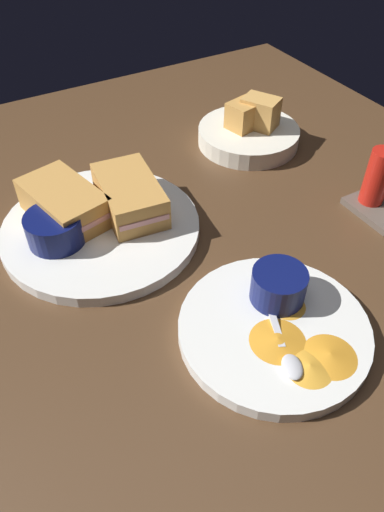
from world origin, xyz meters
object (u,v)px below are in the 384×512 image
object	(u,v)px
ramekin_light_gravy	(279,285)
bread_basket_rear	(249,131)
sandwich_half_far	(64,203)
plate_sandwich_main	(101,229)
ramekin_dark_sauce	(55,228)
plate_chips_companion	(274,329)
spoon_by_dark_ramekin	(96,221)
spoon_by_gravy_ramekin	(285,358)
sandwich_half_near	(130,195)

from	to	relation	value
ramekin_light_gravy	bread_basket_rear	distance (cm)	38.19
sandwich_half_far	plate_sandwich_main	bearing A→B (deg)	41.29
plate_sandwich_main	ramekin_dark_sauce	distance (cm)	6.94
ramekin_dark_sauce	ramekin_light_gravy	world-z (taller)	same
plate_chips_companion	spoon_by_dark_ramekin	bearing A→B (deg)	-158.18
sandwich_half_far	bread_basket_rear	size ratio (longest dim) A/B	0.82
sandwich_half_far	ramekin_light_gravy	size ratio (longest dim) A/B	2.22
spoon_by_dark_ramekin	spoon_by_gravy_ramekin	distance (cm)	32.74
plate_sandwich_main	plate_chips_companion	world-z (taller)	same
ramekin_light_gravy	bread_basket_rear	world-z (taller)	bread_basket_rear
ramekin_dark_sauce	spoon_by_dark_ramekin	world-z (taller)	ramekin_dark_sauce
plate_sandwich_main	sandwich_half_near	world-z (taller)	sandwich_half_near
sandwich_half_near	spoon_by_dark_ramekin	size ratio (longest dim) A/B	1.40
sandwich_half_near	spoon_by_gravy_ramekin	world-z (taller)	sandwich_half_near
ramekin_dark_sauce	plate_chips_companion	xyz separation A→B (cm)	(26.27, 16.71, -2.99)
sandwich_half_far	spoon_by_gravy_ramekin	size ratio (longest dim) A/B	1.51
ramekin_dark_sauce	bread_basket_rear	xyz separation A→B (cm)	(-10.16, 38.41, -1.45)
spoon_by_gravy_ramekin	bread_basket_rear	distance (cm)	47.12
sandwich_half_far	ramekin_dark_sauce	size ratio (longest dim) A/B	1.88
sandwich_half_near	plate_sandwich_main	bearing A→B (deg)	-78.71
plate_sandwich_main	ramekin_dark_sauce	world-z (taller)	ramekin_dark_sauce
sandwich_half_near	ramekin_light_gravy	xyz separation A→B (cm)	(24.25, 8.02, -0.21)
sandwich_half_far	bread_basket_rear	xyz separation A→B (cm)	(-5.94, 35.64, -1.66)
plate_chips_companion	spoon_by_gravy_ramekin	size ratio (longest dim) A/B	2.28
ramekin_dark_sauce	sandwich_half_far	bearing A→B (deg)	146.77
spoon_by_dark_ramekin	bread_basket_rear	xyz separation A→B (cm)	(-9.32, 32.56, 0.37)
spoon_by_dark_ramekin	spoon_by_gravy_ramekin	size ratio (longest dim) A/B	1.03
sandwich_half_near	spoon_by_gravy_ramekin	bearing A→B (deg)	6.08
spoon_by_dark_ramekin	plate_chips_companion	size ratio (longest dim) A/B	0.45
ramekin_dark_sauce	plate_chips_companion	size ratio (longest dim) A/B	0.35
sandwich_half_near	bread_basket_rear	size ratio (longest dim) A/B	0.79
sandwich_half_near	plate_chips_companion	size ratio (longest dim) A/B	0.63
bread_basket_rear	plate_sandwich_main	bearing A→B (deg)	-72.86
sandwich_half_far	ramekin_dark_sauce	bearing A→B (deg)	-33.23
sandwich_half_near	ramekin_dark_sauce	size ratio (longest dim) A/B	1.81
spoon_by_gravy_ramekin	plate_chips_companion	bearing A→B (deg)	156.81
ramekin_light_gravy	spoon_by_dark_ramekin	bearing A→B (deg)	-150.25
sandwich_half_far	ramekin_light_gravy	bearing A→B (deg)	31.55
plate_chips_companion	ramekin_light_gravy	world-z (taller)	ramekin_light_gravy
sandwich_half_near	ramekin_light_gravy	bearing A→B (deg)	18.30
sandwich_half_far	plate_chips_companion	distance (cm)	33.68
plate_chips_companion	bread_basket_rear	bearing A→B (deg)	149.23
sandwich_half_near	spoon_by_gravy_ramekin	size ratio (longest dim) A/B	1.45
ramekin_light_gravy	bread_basket_rear	size ratio (longest dim) A/B	0.37
ramekin_dark_sauce	spoon_by_dark_ramekin	distance (cm)	6.19
ramekin_light_gravy	sandwich_half_far	bearing A→B (deg)	-148.45
spoon_by_gravy_ramekin	bread_basket_rear	bearing A→B (deg)	149.99
spoon_by_dark_ramekin	ramekin_light_gravy	world-z (taller)	ramekin_light_gravy
bread_basket_rear	sandwich_half_far	bearing A→B (deg)	-80.54
plate_chips_companion	ramekin_light_gravy	distance (cm)	5.24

